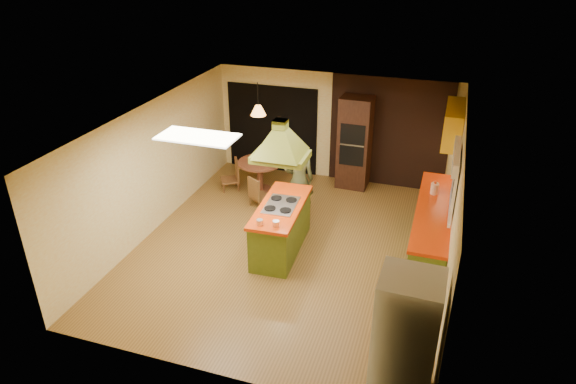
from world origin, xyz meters
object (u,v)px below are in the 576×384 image
(man, at_px, (299,180))
(wall_oven, at_px, (355,143))
(refrigerator, at_px, (405,339))
(canister_large, at_px, (434,189))
(kitchen_island, at_px, (281,227))
(dining_table, at_px, (260,171))

(man, distance_m, wall_oven, 1.96)
(man, relative_size, wall_oven, 0.79)
(refrigerator, relative_size, wall_oven, 0.85)
(man, relative_size, canister_large, 7.86)
(kitchen_island, relative_size, canister_large, 8.92)
(man, height_order, dining_table, man)
(refrigerator, bearing_deg, kitchen_island, 134.15)
(man, relative_size, dining_table, 1.70)
(kitchen_island, relative_size, wall_oven, 0.89)
(man, bearing_deg, kitchen_island, 68.14)
(kitchen_island, xyz_separation_m, wall_oven, (0.70, 3.07, 0.58))
(kitchen_island, bearing_deg, refrigerator, -50.05)
(kitchen_island, xyz_separation_m, refrigerator, (2.48, -2.68, 0.42))
(refrigerator, xyz_separation_m, canister_large, (0.07, 3.97, 0.14))
(man, height_order, canister_large, man)
(kitchen_island, relative_size, refrigerator, 1.05)
(refrigerator, bearing_deg, canister_large, 90.36)
(man, xyz_separation_m, refrigerator, (2.53, -3.95, 0.06))
(dining_table, bearing_deg, canister_large, -12.32)
(dining_table, bearing_deg, refrigerator, -52.43)
(refrigerator, bearing_deg, dining_table, 128.95)
(refrigerator, height_order, wall_oven, wall_oven)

